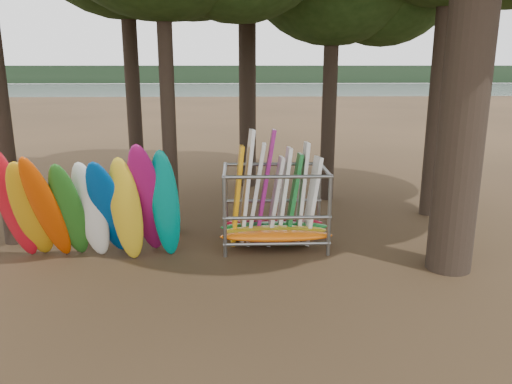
{
  "coord_description": "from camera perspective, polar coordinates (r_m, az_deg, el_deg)",
  "views": [
    {
      "loc": [
        0.14,
        -10.31,
        4.45
      ],
      "look_at": [
        0.6,
        1.5,
        1.4
      ],
      "focal_mm": 35.0,
      "sensor_mm": 36.0,
      "label": 1
    }
  ],
  "objects": [
    {
      "name": "ground",
      "position": [
        11.23,
        -2.78,
        -8.89
      ],
      "size": [
        120.0,
        120.0,
        0.0
      ],
      "primitive_type": "plane",
      "color": "#47331E",
      "rests_on": "ground"
    },
    {
      "name": "lake",
      "position": [
        70.45,
        -2.39,
        10.84
      ],
      "size": [
        160.0,
        160.0,
        0.0
      ],
      "primitive_type": "plane",
      "color": "gray",
      "rests_on": "ground"
    },
    {
      "name": "far_shore",
      "position": [
        120.33,
        -2.37,
        13.29
      ],
      "size": [
        160.0,
        4.0,
        4.0
      ],
      "primitive_type": "cube",
      "color": "black",
      "rests_on": "ground"
    },
    {
      "name": "kayak_row",
      "position": [
        11.78,
        -18.69,
        -1.75
      ],
      "size": [
        4.19,
        2.22,
        3.01
      ],
      "color": "red",
      "rests_on": "ground"
    },
    {
      "name": "storage_rack",
      "position": [
        12.43,
        2.14,
        -1.92
      ],
      "size": [
        2.74,
        1.55,
        2.91
      ],
      "color": "slate",
      "rests_on": "ground"
    }
  ]
}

